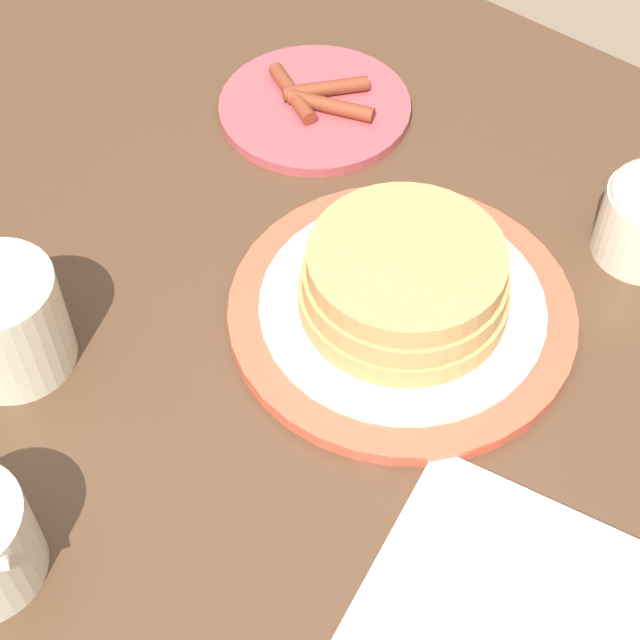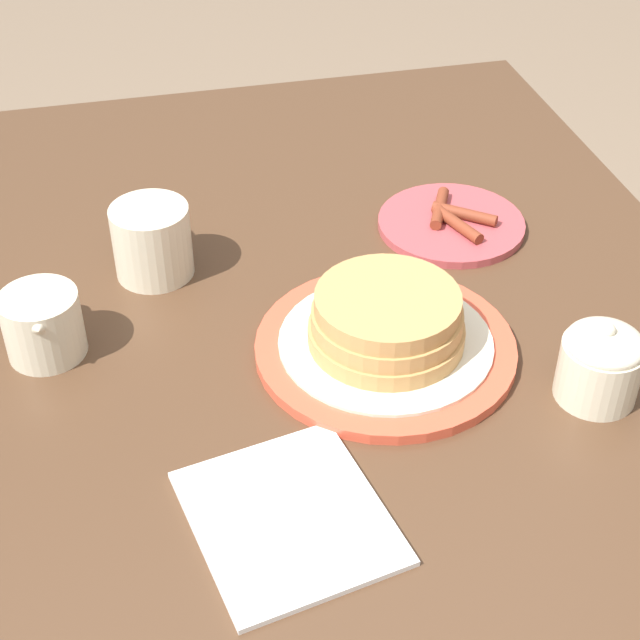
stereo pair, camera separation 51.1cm
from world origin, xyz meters
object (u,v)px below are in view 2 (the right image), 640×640
object	(u,v)px
coffee_mug	(152,239)
napkin	(288,517)
sugar_bowl	(601,363)
side_plate_bacon	(451,223)
pancake_plate	(386,331)
creamer_pitcher	(43,324)

from	to	relation	value
coffee_mug	napkin	distance (m)	0.40
coffee_mug	sugar_bowl	xyz separation A→B (m)	(-0.31, -0.40, -0.00)
side_plate_bacon	napkin	world-z (taller)	side_plate_bacon
side_plate_bacon	coffee_mug	world-z (taller)	coffee_mug
pancake_plate	sugar_bowl	size ratio (longest dim) A/B	3.06
creamer_pitcher	napkin	distance (m)	0.34
side_plate_bacon	napkin	bearing A→B (deg)	144.40
coffee_mug	napkin	bearing A→B (deg)	-169.61
sugar_bowl	napkin	world-z (taller)	sugar_bowl
creamer_pitcher	sugar_bowl	distance (m)	0.55
creamer_pitcher	sugar_bowl	size ratio (longest dim) A/B	1.30
side_plate_bacon	creamer_pitcher	xyz separation A→B (m)	(-0.13, 0.48, 0.03)
pancake_plate	sugar_bowl	world-z (taller)	sugar_bowl
creamer_pitcher	sugar_bowl	world-z (taller)	sugar_bowl
napkin	sugar_bowl	bearing A→B (deg)	-75.25
sugar_bowl	napkin	bearing A→B (deg)	104.75
pancake_plate	creamer_pitcher	size ratio (longest dim) A/B	2.36
pancake_plate	coffee_mug	world-z (taller)	coffee_mug
pancake_plate	sugar_bowl	distance (m)	0.21
pancake_plate	napkin	xyz separation A→B (m)	(-0.19, 0.14, -0.02)
creamer_pitcher	napkin	world-z (taller)	creamer_pitcher
napkin	side_plate_bacon	bearing A→B (deg)	-35.60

